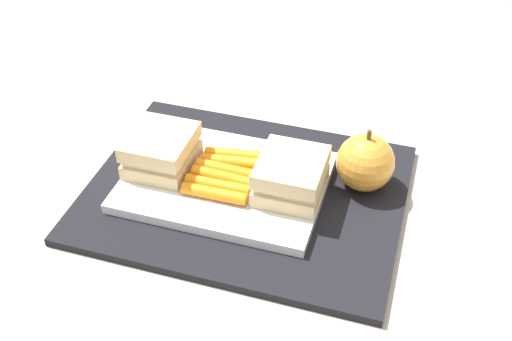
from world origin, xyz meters
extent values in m
plane|color=#B7AD99|center=(0.00, 0.00, 0.00)|extent=(2.40, 2.40, 0.00)
cube|color=black|center=(0.00, 0.00, 0.01)|extent=(0.36, 0.28, 0.01)
cube|color=white|center=(-0.03, 0.00, 0.02)|extent=(0.23, 0.17, 0.01)
cube|color=#DBC189|center=(-0.10, 0.00, 0.03)|extent=(0.07, 0.08, 0.02)
cube|color=beige|center=(-0.10, 0.00, 0.04)|extent=(0.07, 0.07, 0.01)
cube|color=#DBC189|center=(-0.10, 0.00, 0.06)|extent=(0.07, 0.08, 0.02)
cube|color=#DBC189|center=(0.05, 0.00, 0.03)|extent=(0.07, 0.08, 0.02)
cube|color=beige|center=(0.05, 0.00, 0.04)|extent=(0.07, 0.07, 0.01)
cube|color=#DBC189|center=(0.05, 0.00, 0.06)|extent=(0.07, 0.08, 0.02)
cylinder|color=orange|center=(-0.02, -0.04, 0.03)|extent=(0.08, 0.01, 0.02)
cylinder|color=orange|center=(-0.03, -0.02, 0.03)|extent=(0.08, 0.01, 0.01)
cylinder|color=orange|center=(-0.02, -0.01, 0.03)|extent=(0.08, 0.01, 0.02)
cylinder|color=orange|center=(-0.02, 0.01, 0.03)|extent=(0.08, 0.01, 0.02)
cylinder|color=orange|center=(-0.02, 0.02, 0.03)|extent=(0.08, 0.01, 0.02)
cylinder|color=orange|center=(-0.02, 0.04, 0.03)|extent=(0.08, 0.01, 0.02)
sphere|color=gold|center=(0.13, 0.05, 0.04)|extent=(0.07, 0.07, 0.07)
cylinder|color=brown|center=(0.13, 0.05, 0.08)|extent=(0.01, 0.01, 0.01)
camera|label=1|loc=(0.18, -0.53, 0.50)|focal=44.68mm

